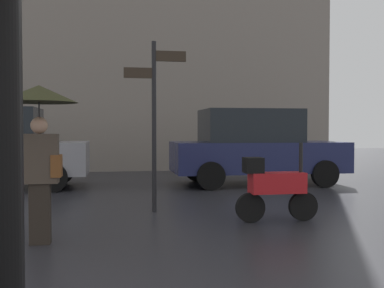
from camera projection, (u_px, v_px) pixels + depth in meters
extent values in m
cylinder|color=black|center=(5.00, 219.00, 0.93)|extent=(0.08, 0.08, 2.51)
cube|color=#2A241E|center=(40.00, 214.00, 5.69)|extent=(0.25, 0.16, 0.77)
cube|color=#473D33|center=(40.00, 159.00, 5.67)|extent=(0.46, 0.21, 0.62)
sphere|color=tan|center=(39.00, 125.00, 5.66)|extent=(0.21, 0.21, 0.21)
cube|color=brown|center=(57.00, 166.00, 5.71)|extent=(0.12, 0.24, 0.28)
cylinder|color=black|center=(39.00, 114.00, 5.65)|extent=(0.02, 0.02, 0.30)
cone|color=#2E3019|center=(39.00, 94.00, 5.64)|extent=(0.96, 0.96, 0.21)
cylinder|color=black|center=(303.00, 206.00, 7.15)|extent=(0.46, 0.09, 0.46)
cylinder|color=black|center=(250.00, 208.00, 7.00)|extent=(0.46, 0.09, 0.46)
cube|color=red|center=(277.00, 183.00, 7.06)|extent=(0.87, 0.32, 0.32)
cube|color=black|center=(253.00, 165.00, 6.99)|extent=(0.28, 0.28, 0.24)
cylinder|color=black|center=(301.00, 160.00, 7.12)|extent=(0.06, 0.06, 0.55)
cube|color=#1E234C|center=(258.00, 157.00, 11.87)|extent=(4.45, 1.83, 0.78)
cube|color=black|center=(250.00, 126.00, 11.81)|extent=(2.45, 1.69, 0.84)
cylinder|color=black|center=(296.00, 168.00, 13.03)|extent=(0.68, 0.18, 0.68)
cylinder|color=black|center=(325.00, 174.00, 11.22)|extent=(0.68, 0.18, 0.68)
cylinder|color=black|center=(197.00, 169.00, 12.54)|extent=(0.68, 0.18, 0.68)
cylinder|color=black|center=(211.00, 176.00, 10.73)|extent=(0.68, 0.18, 0.68)
cylinder|color=black|center=(61.00, 171.00, 12.04)|extent=(0.68, 0.18, 0.68)
cylinder|color=black|center=(53.00, 178.00, 10.38)|extent=(0.68, 0.18, 0.68)
cylinder|color=black|center=(154.00, 127.00, 7.87)|extent=(0.08, 0.08, 2.96)
cube|color=#33281E|center=(170.00, 56.00, 7.87)|extent=(0.56, 0.04, 0.18)
cube|color=#33281E|center=(139.00, 73.00, 7.79)|extent=(0.52, 0.04, 0.18)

